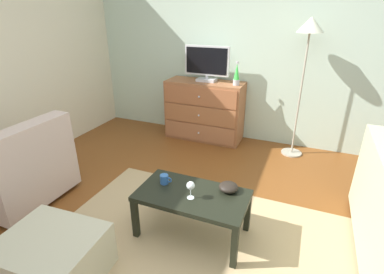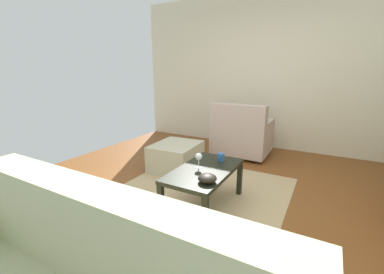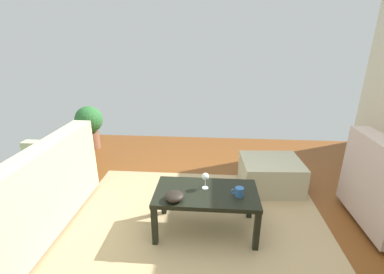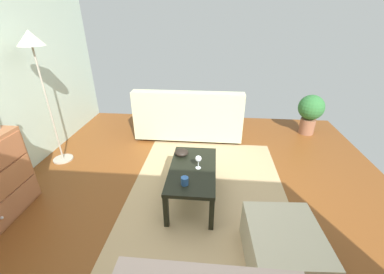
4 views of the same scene
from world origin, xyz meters
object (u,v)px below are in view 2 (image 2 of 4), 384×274
Objects in this scene: bowl_decorative at (207,178)px; ottoman at (176,156)px; coffee_table at (205,174)px; wine_glass at (199,157)px; mug at (221,157)px; armchair at (242,135)px.

bowl_decorative is 1.47m from ottoman.
coffee_table is 1.36× the size of ottoman.
wine_glass is at bearing -79.29° from coffee_table.
coffee_table is at bearing 100.71° from wine_glass.
mug reaches higher than coffee_table.
wine_glass is 0.35m from bowl_decorative.
ottoman is (-0.77, -0.84, -0.18)m from coffee_table.
bowl_decorative is 0.19× the size of armchair.
bowl_decorative is (0.26, 0.22, -0.08)m from wine_glass.
coffee_table is 0.33m from bowl_decorative.
armchair is (-1.83, -0.21, -0.02)m from coffee_table.
ottoman is (1.06, -0.63, -0.17)m from armchair.
mug is 0.16× the size of ottoman.
wine_glass is 1.16m from ottoman.
coffee_table is 1.84m from armchair.
armchair reaches higher than mug.
coffee_table is at bearing -149.60° from bowl_decorative.
ottoman is at bearing -118.02° from mug.
coffee_table reaches higher than ottoman.
coffee_table is at bearing -10.31° from mug.
mug is 0.13× the size of armchair.
wine_glass reaches higher than ottoman.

